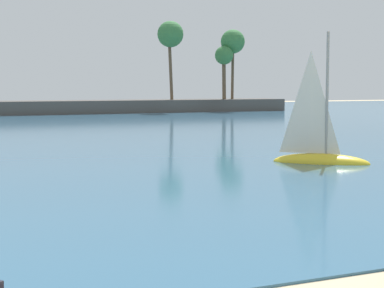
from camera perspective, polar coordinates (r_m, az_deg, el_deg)
sailboat_mid_bay at (r=31.84m, az=11.23°, el=-0.55°), size 4.40×4.22×6.81m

